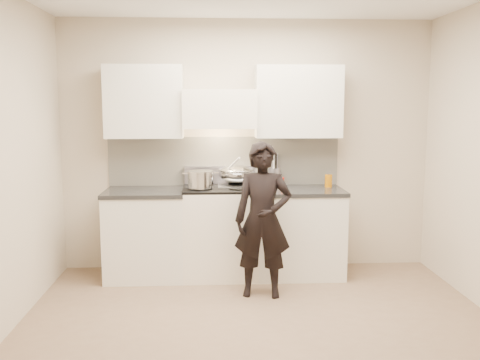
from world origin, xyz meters
name	(u,v)px	position (x,y,z in m)	size (l,w,h in m)	color
ground_plane	(261,330)	(0.00, 0.00, 0.00)	(4.00, 4.00, 0.00)	#806750
room_shell	(251,129)	(-0.06, 0.37, 1.60)	(4.04, 3.54, 2.70)	#C2B29B
stove	(220,231)	(-0.30, 1.42, 0.47)	(0.76, 0.65, 0.96)	white
counter_right	(299,231)	(0.53, 1.43, 0.46)	(0.92, 0.67, 0.92)	silver
counter_left	(146,233)	(-1.08, 1.43, 0.46)	(0.82, 0.67, 0.92)	silver
wok	(236,174)	(-0.12, 1.57, 1.06)	(0.39, 0.46, 0.31)	silver
stock_pot	(201,179)	(-0.50, 1.31, 1.05)	(0.37, 0.28, 0.17)	silver
utensil_crock	(274,175)	(0.30, 1.67, 1.03)	(0.13, 0.13, 0.36)	#9896AB
spice_jar	(282,182)	(0.38, 1.63, 0.97)	(0.04, 0.04, 0.10)	#D85B1A
oil_glass	(328,181)	(0.86, 1.53, 0.99)	(0.08, 0.08, 0.14)	#B36504
person	(263,220)	(0.09, 0.80, 0.73)	(0.53, 0.35, 1.46)	black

